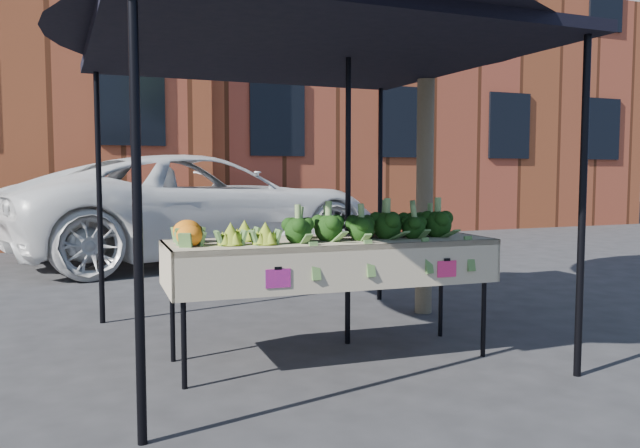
{
  "coord_description": "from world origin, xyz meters",
  "views": [
    {
      "loc": [
        -1.87,
        -4.4,
        1.39
      ],
      "look_at": [
        0.01,
        0.13,
        1.0
      ],
      "focal_mm": 36.02,
      "sensor_mm": 36.0,
      "label": 1
    }
  ],
  "objects_px": {
    "table": "(330,300)",
    "canopy": "(304,176)",
    "street_tree": "(426,68)",
    "vehicle": "(198,71)"
  },
  "relations": [
    {
      "from": "table",
      "to": "canopy",
      "type": "xyz_separation_m",
      "value": [
        -0.05,
        0.43,
        0.92
      ]
    },
    {
      "from": "canopy",
      "to": "vehicle",
      "type": "distance_m",
      "value": 5.85
    },
    {
      "from": "table",
      "to": "canopy",
      "type": "distance_m",
      "value": 1.01
    },
    {
      "from": "table",
      "to": "vehicle",
      "type": "relative_size",
      "value": 0.4
    },
    {
      "from": "table",
      "to": "street_tree",
      "type": "relative_size",
      "value": 0.51
    },
    {
      "from": "vehicle",
      "to": "street_tree",
      "type": "bearing_deg",
      "value": -178.57
    },
    {
      "from": "vehicle",
      "to": "street_tree",
      "type": "relative_size",
      "value": 1.25
    },
    {
      "from": "table",
      "to": "canopy",
      "type": "relative_size",
      "value": 0.77
    },
    {
      "from": "canopy",
      "to": "street_tree",
      "type": "bearing_deg",
      "value": 24.17
    },
    {
      "from": "street_tree",
      "to": "table",
      "type": "bearing_deg",
      "value": -143.25
    }
  ]
}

